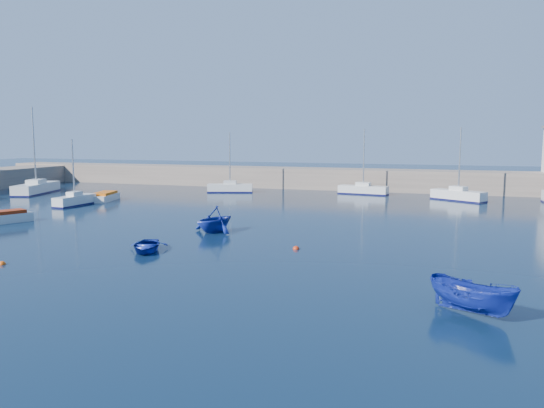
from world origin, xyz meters
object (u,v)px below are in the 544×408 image
(sailboat_6, at_px, (363,189))
(sailboat_7, at_px, (458,195))
(sailboat_5, at_px, (230,188))
(sailboat_3, at_px, (75,200))
(dinghy_center, at_px, (146,246))
(motorboat_1, at_px, (4,217))
(motorboat_2, at_px, (105,197))
(dinghy_right, at_px, (472,297))
(sailboat_4, at_px, (36,188))
(dinghy_left, at_px, (215,219))

(sailboat_6, distance_m, sailboat_7, 10.83)
(sailboat_6, bearing_deg, sailboat_5, 108.57)
(sailboat_7, bearing_deg, sailboat_6, 105.85)
(sailboat_3, relative_size, dinghy_center, 2.03)
(sailboat_5, xyz_separation_m, motorboat_1, (-7.72, -26.56, -0.10))
(sailboat_5, distance_m, motorboat_2, 15.02)
(sailboat_3, distance_m, dinghy_center, 23.82)
(sailboat_3, xyz_separation_m, dinghy_center, (17.80, -15.83, -0.22))
(motorboat_2, height_order, dinghy_center, motorboat_2)
(sailboat_7, relative_size, dinghy_center, 2.41)
(sailboat_3, bearing_deg, sailboat_5, 61.23)
(sailboat_5, xyz_separation_m, dinghy_right, (25.97, -37.76, 0.14))
(sailboat_4, xyz_separation_m, sailboat_7, (47.03, 8.43, -0.06))
(sailboat_5, relative_size, motorboat_2, 1.50)
(motorboat_2, bearing_deg, dinghy_left, -49.63)
(motorboat_2, bearing_deg, sailboat_6, 16.72)
(sailboat_6, relative_size, dinghy_left, 2.16)
(sailboat_7, relative_size, motorboat_2, 1.60)
(sailboat_4, height_order, sailboat_6, sailboat_4)
(sailboat_6, distance_m, dinghy_right, 42.04)
(sailboat_6, height_order, dinghy_center, sailboat_6)
(sailboat_5, height_order, sailboat_7, sailboat_7)
(sailboat_4, bearing_deg, sailboat_3, -48.90)
(dinghy_left, bearing_deg, dinghy_center, -81.74)
(sailboat_4, relative_size, sailboat_7, 1.32)
(dinghy_left, bearing_deg, motorboat_2, 162.51)
(sailboat_3, bearing_deg, motorboat_2, 85.94)
(motorboat_1, bearing_deg, dinghy_center, 6.01)
(sailboat_7, distance_m, motorboat_2, 36.96)
(sailboat_4, bearing_deg, sailboat_5, 6.46)
(dinghy_center, relative_size, dinghy_right, 0.88)
(sailboat_4, xyz_separation_m, dinghy_right, (47.09, -29.27, 0.03))
(sailboat_7, bearing_deg, sailboat_3, 146.47)
(motorboat_1, bearing_deg, sailboat_3, 124.50)
(sailboat_5, height_order, dinghy_center, sailboat_5)
(sailboat_4, height_order, dinghy_left, sailboat_4)
(sailboat_5, bearing_deg, dinghy_center, 176.41)
(sailboat_4, relative_size, dinghy_right, 2.81)
(sailboat_3, relative_size, sailboat_6, 0.85)
(sailboat_5, bearing_deg, motorboat_2, 124.70)
(sailboat_5, xyz_separation_m, dinghy_center, (8.31, -32.01, -0.23))
(sailboat_6, height_order, motorboat_2, sailboat_6)
(sailboat_3, xyz_separation_m, motorboat_2, (0.42, 4.21, -0.11))
(sailboat_3, height_order, sailboat_5, sailboat_5)
(sailboat_3, height_order, motorboat_2, sailboat_3)
(sailboat_4, distance_m, motorboat_1, 22.50)
(dinghy_left, xyz_separation_m, dinghy_right, (16.51, -12.78, -0.23))
(sailboat_4, bearing_deg, dinghy_center, -54.07)
(dinghy_left, bearing_deg, sailboat_5, 128.33)
(motorboat_2, relative_size, dinghy_left, 1.37)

